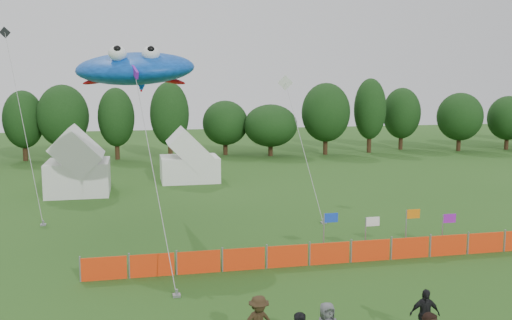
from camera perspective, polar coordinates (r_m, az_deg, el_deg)
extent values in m
cylinder|color=#382314|center=(63.54, -22.08, 0.99)|extent=(0.50, 0.50, 2.38)
ellipsoid|color=black|center=(63.26, -22.23, 3.78)|extent=(4.09, 4.09, 5.35)
cylinder|color=#382314|center=(62.15, -18.60, 1.10)|extent=(0.50, 0.50, 2.57)
ellipsoid|color=black|center=(61.86, -18.74, 4.19)|extent=(5.20, 5.20, 5.79)
cylinder|color=#382314|center=(61.72, -13.71, 1.20)|extent=(0.50, 0.50, 2.46)
ellipsoid|color=black|center=(61.43, -13.81, 4.18)|extent=(3.78, 3.78, 5.55)
cylinder|color=#382314|center=(60.41, -8.57, 1.29)|extent=(0.50, 0.50, 2.66)
ellipsoid|color=black|center=(60.11, -8.64, 4.59)|extent=(4.05, 4.05, 5.99)
cylinder|color=#382314|center=(63.72, -3.08, 1.41)|extent=(0.50, 0.50, 1.98)
ellipsoid|color=black|center=(63.47, -3.10, 3.73)|extent=(5.06, 5.06, 4.46)
cylinder|color=#382314|center=(62.74, 1.46, 1.26)|extent=(0.50, 0.50, 1.86)
ellipsoid|color=black|center=(62.50, 1.47, 3.47)|extent=(5.86, 5.86, 4.18)
cylinder|color=#382314|center=(64.29, 6.95, 1.71)|extent=(0.50, 0.50, 2.62)
ellipsoid|color=black|center=(64.00, 7.00, 4.75)|extent=(5.41, 5.41, 5.89)
cylinder|color=#382314|center=(66.85, 11.24, 1.93)|extent=(0.50, 0.50, 2.78)
ellipsoid|color=black|center=(66.56, 11.33, 5.04)|extent=(3.67, 3.67, 6.26)
cylinder|color=#382314|center=(70.63, 14.27, 2.01)|extent=(0.50, 0.50, 2.42)
ellipsoid|color=black|center=(70.38, 14.36, 4.56)|extent=(4.46, 4.46, 5.44)
cylinder|color=#382314|center=(71.18, 19.61, 1.76)|extent=(0.50, 0.50, 2.24)
ellipsoid|color=black|center=(70.94, 19.72, 4.10)|extent=(5.26, 5.26, 5.03)
cylinder|color=#382314|center=(74.77, 23.77, 1.77)|extent=(0.50, 0.50, 2.10)
ellipsoid|color=black|center=(74.55, 23.89, 3.87)|extent=(4.74, 4.74, 4.73)
cube|color=silver|center=(44.02, -17.33, -1.66)|extent=(4.43, 4.43, 2.44)
cube|color=white|center=(47.52, -6.66, -0.88)|extent=(4.68, 3.75, 2.06)
cube|color=#EE360D|center=(25.20, -14.98, -10.45)|extent=(1.90, 0.06, 1.00)
cube|color=#EE360D|center=(25.17, -10.36, -10.32)|extent=(1.90, 0.06, 1.00)
cube|color=#EE360D|center=(25.30, -5.75, -10.13)|extent=(1.90, 0.06, 1.00)
cube|color=#EE360D|center=(25.58, -1.23, -9.88)|extent=(1.90, 0.06, 1.00)
cube|color=#EE360D|center=(26.02, 3.16, -9.58)|extent=(1.90, 0.06, 1.00)
cube|color=#EE360D|center=(26.60, 7.37, -9.24)|extent=(1.90, 0.06, 1.00)
cube|color=#EE360D|center=(27.31, 11.37, -8.87)|extent=(1.90, 0.06, 1.00)
cube|color=#EE360D|center=(28.15, 15.15, -8.48)|extent=(1.90, 0.06, 1.00)
cube|color=#EE360D|center=(29.10, 18.68, -8.08)|extent=(1.90, 0.06, 1.00)
cube|color=#EE360D|center=(30.16, 21.98, -7.69)|extent=(1.90, 0.06, 1.00)
cylinder|color=gray|center=(27.62, 6.79, -7.42)|extent=(0.06, 0.06, 2.07)
cube|color=blue|center=(27.53, 7.51, -5.75)|extent=(0.70, 0.02, 0.45)
cylinder|color=gray|center=(28.07, 10.89, -7.49)|extent=(0.06, 0.06, 1.85)
cube|color=white|center=(28.03, 11.59, -6.05)|extent=(0.70, 0.02, 0.45)
cylinder|color=gray|center=(28.69, 14.75, -6.94)|extent=(0.06, 0.06, 2.17)
cube|color=orange|center=(28.64, 15.44, -5.22)|extent=(0.70, 0.02, 0.45)
cylinder|color=gray|center=(29.74, 18.13, -6.89)|extent=(0.06, 0.06, 1.83)
cube|color=purple|center=(29.75, 18.78, -5.55)|extent=(0.70, 0.02, 0.45)
imported|color=black|center=(19.84, 16.52, -14.59)|extent=(1.04, 0.53, 1.71)
ellipsoid|color=blue|center=(30.61, -12.06, 8.95)|extent=(8.02, 7.43, 2.25)
sphere|color=white|center=(29.24, -13.69, 10.32)|extent=(0.90, 0.90, 0.90)
sphere|color=white|center=(29.25, -10.48, 10.41)|extent=(0.90, 0.90, 0.90)
ellipsoid|color=red|center=(30.86, -15.25, 7.74)|extent=(1.89, 0.83, 0.30)
ellipsoid|color=red|center=(30.88, -8.81, 7.93)|extent=(1.89, 0.83, 0.30)
cube|color=purple|center=(28.14, -12.02, 8.61)|extent=(0.37, 0.96, 0.70)
cylinder|color=#A5A5A5|center=(25.27, -10.21, -1.31)|extent=(1.33, 7.12, 8.67)
cube|color=gray|center=(23.00, -7.94, -13.26)|extent=(0.30, 0.30, 0.10)
cube|color=white|center=(42.72, 2.96, 7.73)|extent=(1.14, 0.32, 1.14)
cylinder|color=#A5A5A5|center=(37.97, 4.64, 1.52)|extent=(0.44, 10.29, 8.16)
cube|color=gray|center=(33.82, 6.76, -6.25)|extent=(0.30, 0.30, 0.10)
cube|color=black|center=(43.46, -23.82, 11.59)|extent=(0.79, 0.23, 0.79)
cylinder|color=#A5A5A5|center=(38.94, -22.32, 3.64)|extent=(3.17, 8.60, 11.58)
cube|color=gray|center=(35.36, -20.50, -6.08)|extent=(0.30, 0.30, 0.10)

